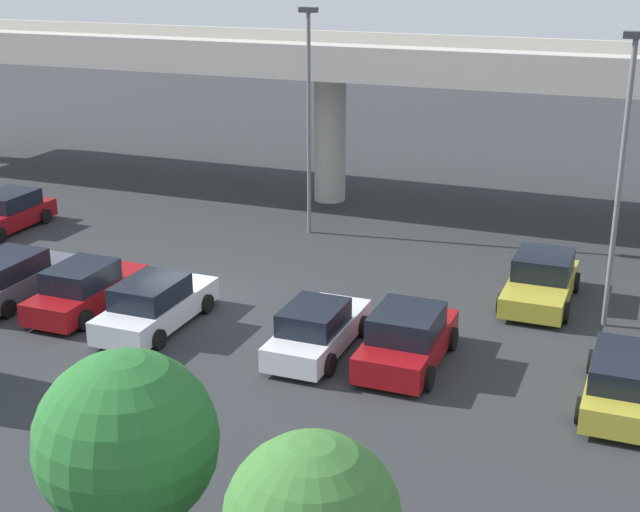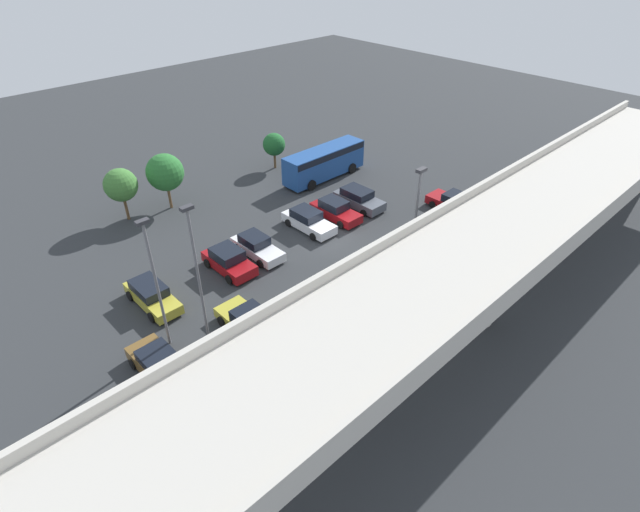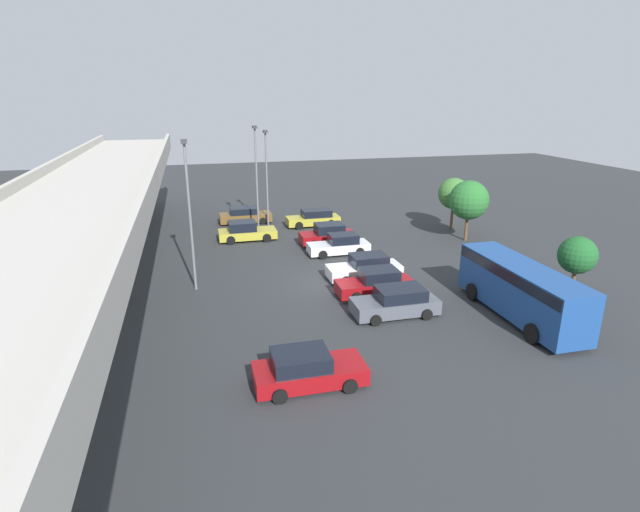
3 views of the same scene
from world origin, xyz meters
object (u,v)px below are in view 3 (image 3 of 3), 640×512
at_px(parked_car_4, 340,245).
at_px(lamp_post_by_overpass, 256,172).
at_px(parked_car_8, 245,215).
at_px(parked_car_3, 365,268).
at_px(parked_car_5, 328,235).
at_px(lamp_post_near_aisle, 189,206).
at_px(tree_front_left, 577,255).
at_px(tree_front_far_right, 454,194).
at_px(parked_car_7, 314,218).
at_px(tree_front_centre, 469,200).
at_px(parked_car_1, 396,302).
at_px(lamp_post_mid_lot, 267,172).
at_px(parked_car_0, 307,370).
at_px(parked_car_6, 246,231).
at_px(parked_car_2, 376,283).
at_px(shuttle_bus, 521,287).

height_order(parked_car_4, lamp_post_by_overpass, lamp_post_by_overpass).
bearing_deg(parked_car_8, parked_car_3, -70.07).
xyz_separation_m(parked_car_3, parked_car_5, (8.03, 0.33, 0.05)).
xyz_separation_m(lamp_post_near_aisle, tree_front_left, (-6.44, -21.95, -2.77)).
xyz_separation_m(parked_car_8, lamp_post_by_overpass, (-3.53, -0.77, 4.50)).
relative_size(parked_car_8, tree_front_far_right, 1.04).
xyz_separation_m(parked_car_4, lamp_post_by_overpass, (7.67, 5.08, 4.51)).
distance_m(lamp_post_near_aisle, tree_front_left, 23.04).
relative_size(parked_car_7, tree_front_centre, 0.97).
height_order(parked_car_5, parked_car_7, parked_car_5).
height_order(parked_car_3, parked_car_4, parked_car_3).
bearing_deg(parked_car_5, parked_car_1, 90.38).
distance_m(parked_car_8, lamp_post_mid_lot, 4.91).
distance_m(parked_car_0, parked_car_3, 13.01).
height_order(parked_car_0, parked_car_6, parked_car_6).
bearing_deg(parked_car_3, parked_car_6, -58.84).
bearing_deg(lamp_post_near_aisle, tree_front_far_right, -67.67).
distance_m(parked_car_2, shuttle_bus, 8.07).
relative_size(parked_car_7, tree_front_far_right, 1.05).
relative_size(parked_car_3, parked_car_5, 1.10).
relative_size(parked_car_0, tree_front_left, 1.29).
height_order(parked_car_3, tree_front_left, tree_front_left).
height_order(parked_car_3, lamp_post_mid_lot, lamp_post_mid_lot).
distance_m(parked_car_3, parked_car_4, 5.37).
distance_m(shuttle_bus, tree_front_centre, 14.89).
height_order(parked_car_2, parked_car_5, parked_car_5).
relative_size(parked_car_5, tree_front_far_right, 0.96).
xyz_separation_m(lamp_post_near_aisle, tree_front_far_right, (9.19, -22.37, -2.07)).
distance_m(lamp_post_near_aisle, tree_front_centre, 22.47).
distance_m(parked_car_5, tree_front_centre, 11.67).
height_order(parked_car_2, parked_car_8, parked_car_2).
bearing_deg(parked_car_6, parked_car_2, -65.43).
distance_m(lamp_post_near_aisle, tree_front_far_right, 24.28).
xyz_separation_m(parked_car_0, lamp_post_by_overpass, (24.32, -1.24, 4.49)).
bearing_deg(lamp_post_near_aisle, parked_car_8, -16.82).
bearing_deg(parked_car_7, parked_car_5, 87.37).
bearing_deg(tree_front_left, parked_car_5, 40.01).
xyz_separation_m(parked_car_0, tree_front_far_right, (21.25, -18.07, 2.45)).
xyz_separation_m(parked_car_7, tree_front_left, (-19.59, -11.23, 1.75)).
xyz_separation_m(lamp_post_mid_lot, tree_front_left, (-20.67, -15.26, -2.47)).
bearing_deg(parked_car_1, tree_front_far_right, -126.92).
xyz_separation_m(parked_car_1, parked_car_6, (16.63, 6.32, -0.02)).
relative_size(parked_car_1, lamp_post_by_overpass, 0.52).
bearing_deg(lamp_post_near_aisle, parked_car_6, -22.71).
relative_size(parked_car_0, parked_car_7, 0.97).
height_order(tree_front_left, tree_front_centre, tree_front_centre).
xyz_separation_m(parked_car_6, parked_car_8, (5.72, -0.56, -0.02)).
distance_m(parked_car_7, tree_front_centre, 13.62).
distance_m(parked_car_8, lamp_post_by_overpass, 5.77).
height_order(parked_car_2, parked_car_6, parked_car_2).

